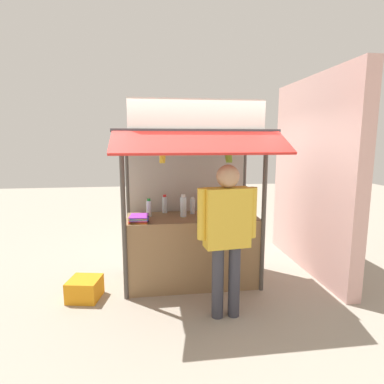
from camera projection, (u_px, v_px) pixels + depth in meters
ground_plane at (192, 282)px, 4.58m from camera, size 20.00×20.00×0.00m
stall_counter at (192, 250)px, 4.50m from camera, size 1.82×0.73×0.98m
stall_structure at (191, 176)px, 4.46m from camera, size 2.02×1.64×2.52m
water_bottle_front_left at (183, 206)px, 4.40m from camera, size 0.09×0.09×0.32m
water_bottle_mid_left at (165, 204)px, 4.64m from camera, size 0.08×0.08×0.27m
water_bottle_mid_right at (193, 206)px, 4.58m from camera, size 0.07×0.07×0.25m
water_bottle_back_left at (149, 208)px, 4.41m from camera, size 0.07×0.07×0.25m
magazine_stack_left at (227, 217)px, 4.24m from camera, size 0.21×0.26×0.06m
magazine_stack_far_right at (139, 219)px, 4.14m from camera, size 0.27×0.33×0.08m
banana_bunch_rightmost at (162, 157)px, 3.77m from camera, size 0.10×0.09×0.28m
banana_bunch_inner_right at (229, 156)px, 3.88m from camera, size 0.10×0.10×0.28m
vendor_person at (227, 228)px, 3.52m from camera, size 0.67×0.27×1.77m
plastic_crate at (85, 289)px, 4.08m from camera, size 0.45×0.45×0.27m
neighbour_wall at (312, 176)px, 4.88m from camera, size 0.20×2.40×2.98m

